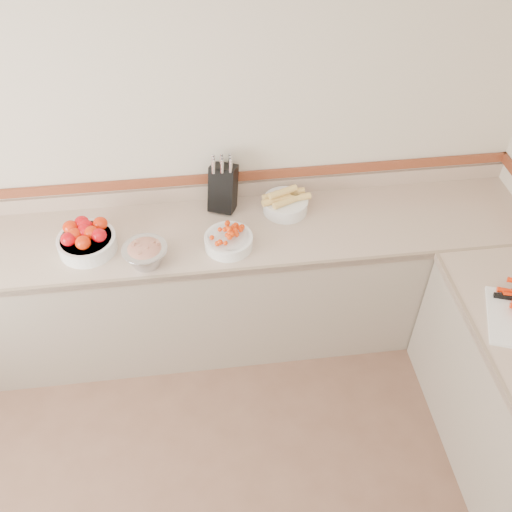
{
  "coord_description": "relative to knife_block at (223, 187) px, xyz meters",
  "views": [
    {
      "loc": [
        0.09,
        -0.77,
        3.09
      ],
      "look_at": [
        0.35,
        1.35,
        1.0
      ],
      "focal_mm": 40.0,
      "sensor_mm": 36.0,
      "label": 1
    }
  ],
  "objects": [
    {
      "name": "cherry_tomato_bowl",
      "position": [
        -0.0,
        -0.35,
        -0.1
      ],
      "size": [
        0.27,
        0.27,
        0.15
      ],
      "color": "white",
      "rests_on": "counter_back"
    },
    {
      "name": "tomato_bowl",
      "position": [
        -0.78,
        -0.27,
        -0.07
      ],
      "size": [
        0.32,
        0.32,
        0.16
      ],
      "color": "white",
      "rests_on": "counter_back"
    },
    {
      "name": "rhubarb_bowl",
      "position": [
        -0.45,
        -0.43,
        -0.08
      ],
      "size": [
        0.25,
        0.25,
        0.14
      ],
      "color": "#B2B2BA",
      "rests_on": "counter_back"
    },
    {
      "name": "back_wall",
      "position": [
        -0.22,
        0.1,
        0.25
      ],
      "size": [
        4.0,
        0.0,
        4.0
      ],
      "primitive_type": "plane",
      "rotation": [
        1.57,
        0.0,
        0.0
      ],
      "color": "beige",
      "rests_on": "ground_plane"
    },
    {
      "name": "knife_block",
      "position": [
        0.0,
        0.0,
        0.0
      ],
      "size": [
        0.21,
        0.22,
        0.36
      ],
      "color": "black",
      "rests_on": "counter_back"
    },
    {
      "name": "corn_bowl",
      "position": [
        0.36,
        -0.08,
        -0.09
      ],
      "size": [
        0.3,
        0.27,
        0.16
      ],
      "color": "white",
      "rests_on": "counter_back"
    },
    {
      "name": "counter_back",
      "position": [
        -0.22,
        -0.22,
        -0.59
      ],
      "size": [
        4.0,
        0.65,
        1.08
      ],
      "color": "tan",
      "rests_on": "ground_plane"
    }
  ]
}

